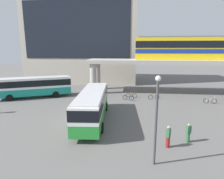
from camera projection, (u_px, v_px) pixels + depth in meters
The scene contains 13 objects.
ground_plane at pixel (99, 97), 31.07m from camera, with size 120.00×120.00×0.00m, color #605E5B.
station_building at pixel (83, 36), 44.77m from camera, with size 24.78×10.88×20.86m.
elevated_platform at pixel (184, 65), 32.56m from camera, with size 33.10×5.62×5.79m.
train at pixel (195, 48), 31.81m from camera, with size 19.67×2.96×3.84m.
bus_main at pixel (92, 103), 20.47m from camera, with size 3.35×11.20×3.22m.
bus_secondary at pixel (35, 85), 30.34m from camera, with size 11.07×7.01×3.22m.
bicycle_silver at pixel (210, 101), 27.33m from camera, with size 1.78×0.29×1.04m.
bicycle_brown at pixel (131, 95), 30.64m from camera, with size 1.77×0.39×1.04m.
bicycle_orange at pixel (154, 97), 29.58m from camera, with size 1.73×0.59×1.04m.
bicycle_blue at pixel (128, 98), 29.07m from camera, with size 1.71×0.65×1.04m.
pedestrian_near_building at pixel (168, 137), 15.04m from camera, with size 0.43×0.48×1.78m.
pedestrian_at_kerb at pixel (188, 134), 15.91m from camera, with size 0.48×0.43×1.62m.
lamp_post at pixel (156, 114), 12.24m from camera, with size 0.36×0.36×6.04m.
Camera 1 is at (5.28, -19.74, 7.65)m, focal length 30.81 mm.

